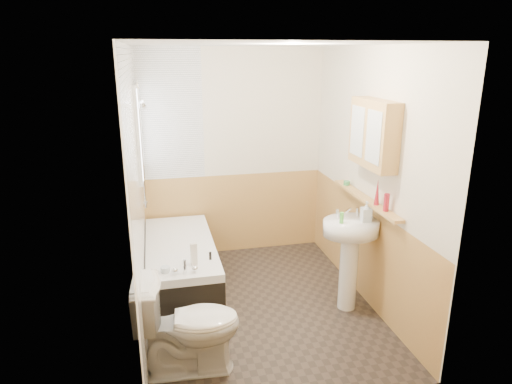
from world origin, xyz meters
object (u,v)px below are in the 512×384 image
toilet (188,325)px  medicine_cabinet (373,134)px  pine_shelf (365,199)px  sink (350,246)px  bathtub (181,265)px

toilet → medicine_cabinet: 2.30m
pine_shelf → medicine_cabinet: (-0.03, -0.12, 0.66)m
toilet → sink: size_ratio=0.79×
sink → toilet: bearing=-156.9°
medicine_cabinet → sink: bearing=-170.1°
pine_shelf → medicine_cabinet: bearing=-103.0°
sink → pine_shelf: (0.20, 0.15, 0.41)m
bathtub → toilet: 1.34m
medicine_cabinet → pine_shelf: bearing=77.0°
pine_shelf → bathtub: bearing=161.2°
pine_shelf → toilet: bearing=-157.8°
toilet → sink: bearing=-66.1°
toilet → medicine_cabinet: size_ratio=1.21×
bathtub → pine_shelf: bearing=-18.8°
sink → medicine_cabinet: medicine_cabinet is taller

